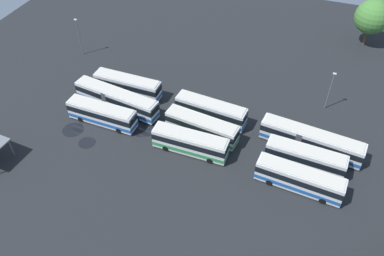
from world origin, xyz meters
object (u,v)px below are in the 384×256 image
(bus_row0_slot2, at_px, (128,85))
(bus_row2_slot2, at_px, (311,140))
(bus_row0_slot1, at_px, (116,99))
(bus_row2_slot0, at_px, (299,179))
(bus_row1_slot1, at_px, (202,127))
(bus_row1_slot0, at_px, (190,143))
(bus_row1_slot2, at_px, (211,111))
(lamp_post_far_corner, at_px, (79,35))
(lamp_post_mid_lot, at_px, (330,89))
(bus_row0_slot0, at_px, (102,114))
(bus_row2_slot1, at_px, (305,158))
(tree_west_edge, at_px, (372,17))

(bus_row0_slot2, relative_size, bus_row2_slot2, 0.78)
(bus_row0_slot1, height_order, bus_row2_slot2, same)
(bus_row2_slot0, bearing_deg, bus_row0_slot2, 161.17)
(bus_row1_slot1, bearing_deg, bus_row1_slot0, -97.09)
(bus_row0_slot2, distance_m, bus_row1_slot2, 16.10)
(bus_row1_slot1, bearing_deg, lamp_post_far_corner, 155.25)
(bus_row1_slot2, relative_size, bus_row2_slot0, 0.99)
(lamp_post_far_corner, bearing_deg, bus_row1_slot0, -30.87)
(bus_row0_slot2, distance_m, lamp_post_mid_lot, 34.78)
(bus_row1_slot2, bearing_deg, bus_row0_slot1, -170.54)
(bus_row2_slot0, height_order, lamp_post_mid_lot, lamp_post_mid_lot)
(bus_row0_slot0, xyz_separation_m, bus_row2_slot1, (32.70, 1.68, -0.00))
(bus_row0_slot1, relative_size, tree_west_edge, 1.61)
(bus_row2_slot0, bearing_deg, lamp_post_far_corner, 157.48)
(bus_row2_slot1, bearing_deg, bus_row0_slot0, -177.06)
(tree_west_edge, bearing_deg, bus_row1_slot0, -119.34)
(bus_row1_slot1, relative_size, lamp_post_far_corner, 1.55)
(bus_row1_slot0, relative_size, bus_row2_slot2, 0.74)
(bus_row0_slot0, distance_m, bus_row0_slot1, 4.28)
(bus_row2_slot1, height_order, lamp_post_far_corner, lamp_post_far_corner)
(bus_row0_slot0, xyz_separation_m, bus_row1_slot1, (16.34, 2.71, 0.00))
(bus_row1_slot0, xyz_separation_m, bus_row1_slot2, (0.59, 8.15, 0.00))
(bus_row0_slot1, xyz_separation_m, bus_row1_slot0, (15.51, -5.46, -0.00))
(bus_row0_slot1, bearing_deg, lamp_post_far_corner, 139.41)
(bus_row0_slot1, relative_size, bus_row2_slot0, 1.28)
(bus_row2_slot0, distance_m, bus_row2_slot2, 8.24)
(bus_row0_slot1, bearing_deg, bus_row0_slot2, 89.11)
(bus_row0_slot0, height_order, lamp_post_far_corner, lamp_post_far_corner)
(bus_row1_slot2, relative_size, lamp_post_mid_lot, 1.66)
(bus_row1_slot0, bearing_deg, bus_row2_slot1, 9.69)
(bus_row1_slot0, height_order, bus_row1_slot1, same)
(bus_row0_slot2, bearing_deg, bus_row1_slot1, -19.55)
(bus_row2_slot0, height_order, lamp_post_far_corner, lamp_post_far_corner)
(bus_row1_slot0, height_order, bus_row2_slot2, same)
(bus_row1_slot0, relative_size, tree_west_edge, 1.19)
(bus_row1_slot0, relative_size, bus_row1_slot1, 0.96)
(bus_row0_slot2, distance_m, lamp_post_far_corner, 17.20)
(bus_row1_slot2, height_order, bus_row2_slot2, same)
(bus_row2_slot2, xyz_separation_m, tree_west_edge, (6.45, 34.98, 4.47))
(bus_row1_slot1, bearing_deg, bus_row0_slot0, -170.59)
(bus_row0_slot0, height_order, tree_west_edge, tree_west_edge)
(bus_row0_slot0, xyz_separation_m, bus_row0_slot2, (0.41, 8.37, 0.00))
(bus_row2_slot2, distance_m, lamp_post_mid_lot, 11.20)
(bus_row1_slot2, height_order, bus_row2_slot0, same)
(bus_row1_slot0, xyz_separation_m, bus_row2_slot1, (16.85, 2.88, -0.00))
(bus_row0_slot0, bearing_deg, bus_row0_slot1, 85.34)
(bus_row0_slot2, height_order, lamp_post_mid_lot, lamp_post_mid_lot)
(bus_row0_slot2, height_order, bus_row2_slot2, same)
(bus_row1_slot1, relative_size, bus_row2_slot1, 1.04)
(bus_row2_slot0, bearing_deg, bus_row0_slot0, 175.46)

